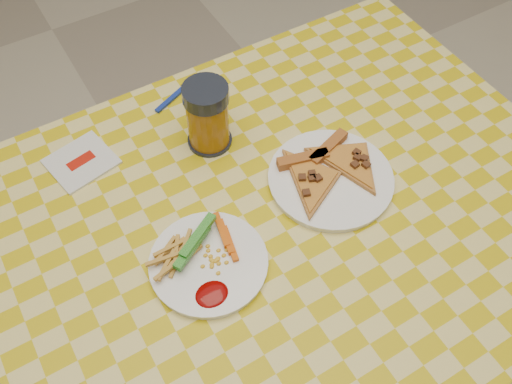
# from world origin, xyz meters

# --- Properties ---
(ground) EXTENTS (8.00, 8.00, 0.00)m
(ground) POSITION_xyz_m (0.00, 0.00, 0.00)
(ground) COLOR beige
(ground) RESTS_ON ground
(table) EXTENTS (1.28, 0.88, 0.76)m
(table) POSITION_xyz_m (0.00, 0.00, 0.68)
(table) COLOR silver
(table) RESTS_ON ground
(plate_left) EXTENTS (0.21, 0.21, 0.01)m
(plate_left) POSITION_xyz_m (-0.10, -0.03, 0.76)
(plate_left) COLOR white
(plate_left) RESTS_ON table
(plate_right) EXTENTS (0.30, 0.30, 0.01)m
(plate_right) POSITION_xyz_m (0.18, 0.02, 0.76)
(plate_right) COLOR white
(plate_right) RESTS_ON table
(fries_veggies) EXTENTS (0.17, 0.16, 0.04)m
(fries_veggies) POSITION_xyz_m (-0.11, -0.01, 0.78)
(fries_veggies) COLOR #C6883F
(fries_veggies) RESTS_ON plate_left
(pizza_slices) EXTENTS (0.26, 0.22, 0.02)m
(pizza_slices) POSITION_xyz_m (0.19, 0.03, 0.78)
(pizza_slices) COLOR #B66E38
(pizza_slices) RESTS_ON plate_right
(drink_glass) EXTENTS (0.09, 0.09, 0.15)m
(drink_glass) POSITION_xyz_m (0.03, 0.23, 0.83)
(drink_glass) COLOR black
(drink_glass) RESTS_ON table
(napkin) EXTENTS (0.14, 0.13, 0.01)m
(napkin) POSITION_xyz_m (-0.21, 0.31, 0.76)
(napkin) COLOR silver
(napkin) RESTS_ON table
(fork) EXTENTS (0.12, 0.06, 0.01)m
(fork) POSITION_xyz_m (0.03, 0.38, 0.76)
(fork) COLOR navy
(fork) RESTS_ON table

